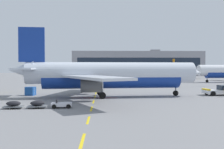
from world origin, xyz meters
name	(u,v)px	position (x,y,z in m)	size (l,w,h in m)	color
ground	(187,89)	(40.00, 40.00, 0.00)	(400.00, 400.00, 0.00)	slate
apron_paint_markings	(97,90)	(18.00, 38.60, 0.00)	(8.00, 97.12, 0.01)	yellow
airliner_foreground	(109,75)	(20.52, 23.66, 3.95)	(34.82, 34.47, 12.20)	silver
pushback_tug	(221,90)	(41.84, 25.73, 0.90)	(6.10, 3.37, 2.08)	silver
airliner_mid_left	(179,72)	(54.79, 99.03, 3.09)	(27.09, 27.16, 9.54)	white
baggage_train	(38,104)	(11.03, 10.46, 0.52)	(8.68, 2.11, 1.14)	silver
uld_cargo_container	(30,91)	(5.75, 26.64, 0.80)	(1.86, 1.83, 1.60)	#194C9E
terminal_satellite	(137,64)	(41.84, 154.30, 7.78)	(83.27, 26.55, 17.14)	gray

